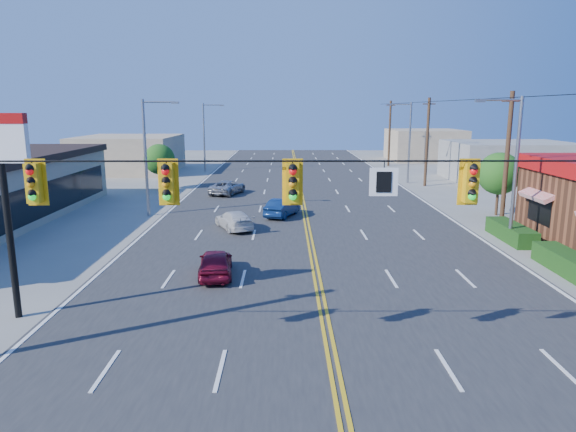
{
  "coord_description": "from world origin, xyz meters",
  "views": [
    {
      "loc": [
        -1.4,
        -13.38,
        7.33
      ],
      "look_at": [
        -1.26,
        11.18,
        2.2
      ],
      "focal_mm": 32.0,
      "sensor_mm": 36.0,
      "label": 1
    }
  ],
  "objects_px": {
    "signal_span": "(333,203)",
    "car_blue": "(283,208)",
    "car_magenta": "(216,264)",
    "car_silver": "(228,188)",
    "car_white": "(234,221)",
    "pizza_hut_sign": "(3,174)"
  },
  "relations": [
    {
      "from": "car_silver",
      "to": "car_blue",
      "type": "bearing_deg",
      "value": 134.63
    },
    {
      "from": "signal_span",
      "to": "pizza_hut_sign",
      "type": "bearing_deg",
      "value": 159.81
    },
    {
      "from": "signal_span",
      "to": "car_silver",
      "type": "bearing_deg",
      "value": 101.54
    },
    {
      "from": "car_blue",
      "to": "pizza_hut_sign",
      "type": "bearing_deg",
      "value": 82.82
    },
    {
      "from": "car_white",
      "to": "car_silver",
      "type": "height_order",
      "value": "car_silver"
    },
    {
      "from": "pizza_hut_sign",
      "to": "car_blue",
      "type": "bearing_deg",
      "value": 61.52
    },
    {
      "from": "car_blue",
      "to": "car_silver",
      "type": "xyz_separation_m",
      "value": [
        -4.84,
        9.5,
        -0.02
      ]
    },
    {
      "from": "signal_span",
      "to": "car_silver",
      "type": "relative_size",
      "value": 5.59
    },
    {
      "from": "pizza_hut_sign",
      "to": "car_silver",
      "type": "xyz_separation_m",
      "value": [
        4.58,
        26.86,
        -4.58
      ]
    },
    {
      "from": "car_magenta",
      "to": "car_blue",
      "type": "distance_m",
      "value": 13.26
    },
    {
      "from": "pizza_hut_sign",
      "to": "car_white",
      "type": "distance_m",
      "value": 15.72
    },
    {
      "from": "signal_span",
      "to": "pizza_hut_sign",
      "type": "height_order",
      "value": "signal_span"
    },
    {
      "from": "pizza_hut_sign",
      "to": "car_white",
      "type": "height_order",
      "value": "pizza_hut_sign"
    },
    {
      "from": "car_blue",
      "to": "car_silver",
      "type": "distance_m",
      "value": 10.66
    },
    {
      "from": "car_blue",
      "to": "car_white",
      "type": "height_order",
      "value": "car_blue"
    },
    {
      "from": "car_magenta",
      "to": "car_white",
      "type": "relative_size",
      "value": 0.92
    },
    {
      "from": "pizza_hut_sign",
      "to": "car_silver",
      "type": "distance_m",
      "value": 27.63
    },
    {
      "from": "pizza_hut_sign",
      "to": "car_magenta",
      "type": "bearing_deg",
      "value": 34.16
    },
    {
      "from": "signal_span",
      "to": "car_silver",
      "type": "xyz_separation_m",
      "value": [
        -6.3,
        30.86,
        -4.28
      ]
    },
    {
      "from": "signal_span",
      "to": "car_blue",
      "type": "bearing_deg",
      "value": 93.92
    },
    {
      "from": "signal_span",
      "to": "car_magenta",
      "type": "relative_size",
      "value": 6.79
    },
    {
      "from": "signal_span",
      "to": "car_white",
      "type": "bearing_deg",
      "value": 104.15
    }
  ]
}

